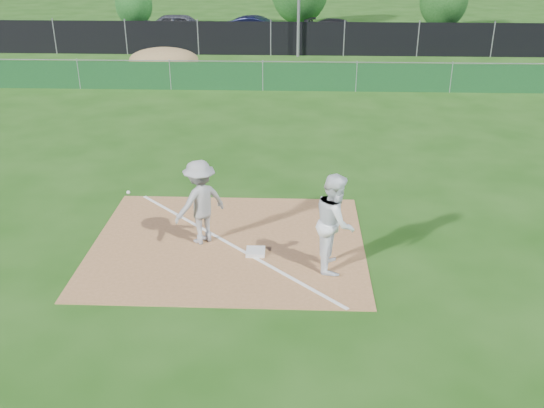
{
  "coord_description": "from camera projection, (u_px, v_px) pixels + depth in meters",
  "views": [
    {
      "loc": [
        1.46,
        -10.85,
        6.42
      ],
      "look_at": [
        0.97,
        1.0,
        1.0
      ],
      "focal_mm": 40.0,
      "sensor_mm": 36.0,
      "label": 1
    }
  ],
  "objects": [
    {
      "name": "parking_lot",
      "position": [
        274.0,
        40.0,
        38.02
      ],
      "size": [
        46.0,
        9.0,
        0.01
      ],
      "primitive_type": "cube",
      "color": "black",
      "rests_on": "ground"
    },
    {
      "name": "black_fence",
      "position": [
        271.0,
        39.0,
        33.11
      ],
      "size": [
        46.0,
        0.04,
        1.8
      ],
      "primitive_type": "cube",
      "color": "black",
      "rests_on": "ground"
    },
    {
      "name": "green_fence",
      "position": [
        263.0,
        77.0,
        25.96
      ],
      "size": [
        44.0,
        0.05,
        1.2
      ],
      "primitive_type": "cube",
      "color": "#103D1A",
      "rests_on": "ground"
    },
    {
      "name": "infield_dirt",
      "position": [
        228.0,
        244.0,
        13.48
      ],
      "size": [
        6.0,
        5.0,
        0.02
      ],
      "primitive_type": "cube",
      "color": "#99683D",
      "rests_on": "ground"
    },
    {
      "name": "tree_right",
      "position": [
        444.0,
        0.0,
        40.89
      ],
      "size": [
        3.21,
        3.21,
        3.81
      ],
      "color": "#382316",
      "rests_on": "ground"
    },
    {
      "name": "tree_left",
      "position": [
        134.0,
        5.0,
        41.93
      ],
      "size": [
        2.54,
        2.54,
        3.01
      ],
      "color": "#382316",
      "rests_on": "ground"
    },
    {
      "name": "foul_line",
      "position": [
        228.0,
        243.0,
        13.48
      ],
      "size": [
        5.01,
        5.01,
        0.01
      ],
      "primitive_type": "cube",
      "rotation": [
        0.0,
        0.0,
        0.79
      ],
      "color": "white",
      "rests_on": "infield_dirt"
    },
    {
      "name": "play_at_first",
      "position": [
        200.0,
        202.0,
        13.19
      ],
      "size": [
        2.21,
        1.35,
        1.91
      ],
      "color": "#A7A7AA",
      "rests_on": "infield_dirt"
    },
    {
      "name": "dirt_mound",
      "position": [
        164.0,
        60.0,
        29.33
      ],
      "size": [
        3.38,
        2.6,
        1.17
      ],
      "primitive_type": "ellipsoid",
      "color": "olive",
      "rests_on": "ground"
    },
    {
      "name": "car_right",
      "position": [
        339.0,
        29.0,
        37.88
      ],
      "size": [
        4.55,
        3.13,
        1.22
      ],
      "primitive_type": "imported",
      "rotation": [
        0.0,
        0.0,
        1.2
      ],
      "color": "black",
      "rests_on": "parking_lot"
    },
    {
      "name": "car_mid",
      "position": [
        258.0,
        29.0,
        37.54
      ],
      "size": [
        4.48,
        1.96,
        1.43
      ],
      "primitive_type": "imported",
      "rotation": [
        0.0,
        0.0,
        1.47
      ],
      "color": "black",
      "rests_on": "parking_lot"
    },
    {
      "name": "car_left",
      "position": [
        182.0,
        27.0,
        37.48
      ],
      "size": [
        4.87,
        2.11,
        1.64
      ],
      "primitive_type": "imported",
      "rotation": [
        0.0,
        0.0,
        1.61
      ],
      "color": "#9A9BA1",
      "rests_on": "parking_lot"
    },
    {
      "name": "ground",
      "position": [
        255.0,
        125.0,
        21.67
      ],
      "size": [
        90.0,
        90.0,
        0.0
      ],
      "primitive_type": "plane",
      "color": "#1A450E",
      "rests_on": "ground"
    },
    {
      "name": "first_base",
      "position": [
        256.0,
        252.0,
        13.04
      ],
      "size": [
        0.41,
        0.41,
        0.09
      ],
      "primitive_type": "cube",
      "rotation": [
        0.0,
        0.0,
        0.02
      ],
      "color": "silver",
      "rests_on": "infield_dirt"
    },
    {
      "name": "runner",
      "position": [
        335.0,
        222.0,
        12.17
      ],
      "size": [
        0.8,
        1.02,
        2.06
      ],
      "primitive_type": "imported",
      "rotation": [
        0.0,
        0.0,
        1.55
      ],
      "color": "white",
      "rests_on": "ground"
    }
  ]
}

